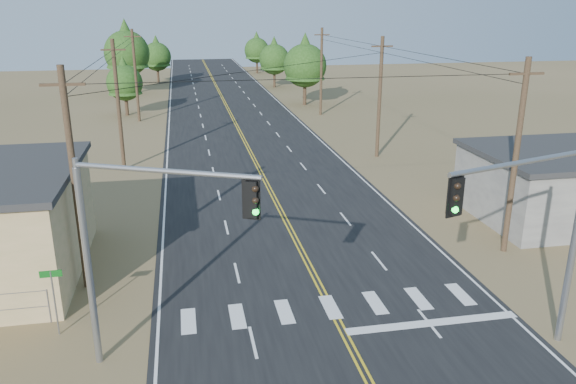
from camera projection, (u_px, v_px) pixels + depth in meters
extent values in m
cube|color=black|center=(259.00, 169.00, 44.50)|extent=(15.00, 200.00, 0.02)
cylinder|color=gray|center=(49.00, 306.00, 22.63)|extent=(0.06, 0.06, 1.50)
cylinder|color=#4C3826|center=(75.00, 182.00, 24.28)|extent=(0.30, 0.30, 10.00)
cube|color=#4C3826|center=(63.00, 85.00, 22.96)|extent=(1.80, 0.12, 0.12)
cylinder|color=#4C3826|center=(118.00, 106.00, 42.93)|extent=(0.30, 0.30, 10.00)
cube|color=#4C3826|center=(113.00, 50.00, 41.61)|extent=(1.80, 0.12, 0.12)
cylinder|color=#4C3826|center=(136.00, 76.00, 61.58)|extent=(0.30, 0.30, 10.00)
cube|color=#4C3826|center=(132.00, 37.00, 60.26)|extent=(1.80, 0.12, 0.12)
cylinder|color=#4C3826|center=(516.00, 159.00, 28.02)|extent=(0.30, 0.30, 10.00)
cube|color=#4C3826|center=(527.00, 74.00, 26.70)|extent=(1.80, 0.12, 0.12)
cylinder|color=#4C3826|center=(380.00, 98.00, 46.67)|extent=(0.30, 0.30, 10.00)
cube|color=#4C3826|center=(382.00, 46.00, 45.35)|extent=(1.80, 0.12, 0.12)
cylinder|color=#4C3826|center=(321.00, 72.00, 65.32)|extent=(0.30, 0.30, 10.00)
cube|color=#4C3826|center=(322.00, 35.00, 64.00)|extent=(1.80, 0.12, 0.12)
cylinder|color=gray|center=(89.00, 270.00, 19.21)|extent=(0.25, 0.25, 7.30)
cylinder|color=gray|center=(76.00, 168.00, 18.07)|extent=(0.19, 0.19, 0.63)
cylinder|color=gray|center=(165.00, 171.00, 17.32)|extent=(5.74, 2.77, 0.17)
cube|color=black|center=(252.00, 199.00, 16.89)|extent=(0.46, 0.44, 1.15)
sphere|color=black|center=(255.00, 189.00, 16.63)|extent=(0.21, 0.21, 0.21)
sphere|color=black|center=(255.00, 200.00, 16.74)|extent=(0.21, 0.21, 0.21)
sphere|color=#0CE533|center=(256.00, 212.00, 16.86)|extent=(0.21, 0.21, 0.21)
cylinder|color=gray|center=(573.00, 252.00, 20.51)|extent=(0.25, 0.25, 7.42)
cylinder|color=gray|center=(525.00, 162.00, 17.88)|extent=(6.21, 2.07, 0.17)
cube|color=black|center=(455.00, 196.00, 16.80)|extent=(0.45, 0.41, 1.17)
sphere|color=black|center=(458.00, 186.00, 16.50)|extent=(0.21, 0.21, 0.21)
sphere|color=black|center=(456.00, 198.00, 16.62)|extent=(0.21, 0.21, 0.21)
sphere|color=#0CE533|center=(455.00, 210.00, 16.73)|extent=(0.21, 0.21, 0.21)
cylinder|color=gray|center=(55.00, 303.00, 21.60)|extent=(0.07, 0.07, 2.74)
cube|color=#0D5B16|center=(51.00, 274.00, 21.20)|extent=(0.82, 0.04, 0.27)
cylinder|color=#3F2D1E|center=(127.00, 105.00, 66.20)|extent=(0.40, 0.40, 2.49)
cone|color=#1E4012|center=(124.00, 75.00, 65.11)|extent=(3.88, 3.88, 4.43)
sphere|color=#1E4012|center=(125.00, 83.00, 65.39)|extent=(4.16, 4.16, 4.16)
cylinder|color=#3F2D1E|center=(129.00, 81.00, 82.02)|extent=(0.50, 0.50, 3.86)
cone|color=#1E4012|center=(126.00, 43.00, 80.34)|extent=(6.00, 6.00, 6.86)
sphere|color=#1E4012|center=(127.00, 53.00, 80.78)|extent=(6.43, 6.43, 6.43)
cylinder|color=#3F2D1E|center=(158.00, 74.00, 94.76)|extent=(0.41, 0.41, 2.83)
cone|color=#1E4012|center=(156.00, 50.00, 93.53)|extent=(4.40, 4.40, 5.03)
sphere|color=#1E4012|center=(157.00, 57.00, 93.85)|extent=(4.71, 4.71, 4.71)
cylinder|color=#3F2D1E|center=(305.00, 92.00, 73.08)|extent=(0.45, 0.45, 3.31)
cone|color=#1E4012|center=(305.00, 56.00, 71.64)|extent=(5.15, 5.15, 5.89)
sphere|color=#1E4012|center=(305.00, 66.00, 72.01)|extent=(5.52, 5.52, 5.52)
cylinder|color=#3F2D1E|center=(274.00, 78.00, 89.43)|extent=(0.39, 0.39, 2.86)
cone|color=#1E4012|center=(274.00, 53.00, 88.19)|extent=(4.44, 4.44, 5.08)
sphere|color=#1E4012|center=(274.00, 59.00, 88.51)|extent=(4.76, 4.76, 4.76)
cylinder|color=#3F2D1E|center=(257.00, 66.00, 108.34)|extent=(0.41, 0.41, 2.83)
cone|color=#1E4012|center=(257.00, 45.00, 107.10)|extent=(4.41, 4.41, 5.04)
sphere|color=#1E4012|center=(257.00, 50.00, 107.43)|extent=(4.72, 4.72, 4.72)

